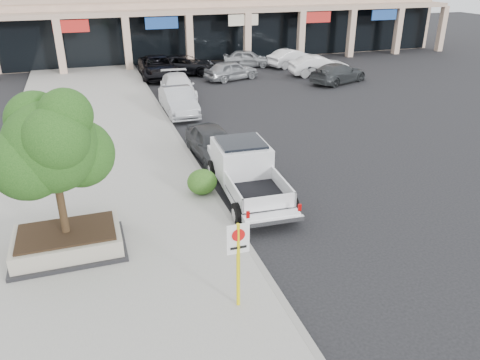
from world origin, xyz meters
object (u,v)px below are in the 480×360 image
curb_car_b (179,101)px  curb_car_d (158,67)px  planter (68,242)px  curb_car_c (178,87)px  lot_car_a (231,70)px  lot_car_f (292,58)px  lot_car_b (319,66)px  pickup_truck (249,174)px  no_parking_sign (238,254)px  planter_tree (56,145)px  lot_car_d (185,65)px  lot_car_c (338,73)px  curb_car_a (213,143)px  lot_car_e (247,58)px

curb_car_b → curb_car_d: size_ratio=0.80×
planter → curb_car_c: size_ratio=0.65×
lot_car_a → lot_car_f: lot_car_f is taller
lot_car_b → planter: bearing=143.3°
pickup_truck → curb_car_c: 14.69m
no_parking_sign → lot_car_f: (13.74, 27.38, -0.92)m
planter_tree → lot_car_d: bearing=70.0°
curb_car_d → lot_car_d: bearing=15.5°
planter → lot_car_a: bearing=60.8°
no_parking_sign → lot_car_c: no_parking_sign is taller
curb_car_a → lot_car_a: 15.43m
planter → curb_car_d: 23.86m
lot_car_a → lot_car_f: size_ratio=0.96×
planter → lot_car_d: size_ratio=0.62×
lot_car_f → lot_car_b: bearing=172.0°
curb_car_b → planter_tree: bearing=-114.4°
curb_car_b → lot_car_b: 13.95m
curb_car_d → lot_car_f: curb_car_d is taller
lot_car_d → lot_car_e: bearing=-53.2°
lot_car_a → curb_car_d: bearing=46.6°
curb_car_a → lot_car_c: size_ratio=0.87×
no_parking_sign → lot_car_a: no_parking_sign is taller
no_parking_sign → lot_car_b: (14.29, 23.57, -0.89)m
pickup_truck → lot_car_d: pickup_truck is taller
curb_car_c → lot_car_d: (1.97, 6.84, -0.00)m
curb_car_d → no_parking_sign: bearing=-92.9°
lot_car_a → lot_car_d: (-2.79, 3.03, 0.01)m
lot_car_e → curb_car_a: bearing=177.2°
planter → lot_car_e: lot_car_e is taller
lot_car_a → lot_car_d: size_ratio=0.80×
lot_car_a → lot_car_b: (6.84, -0.71, 0.04)m
curb_car_a → curb_car_b: 7.12m
curb_car_b → curb_car_d: curb_car_d is taller
pickup_truck → lot_car_e: 24.11m
planter → curb_car_c: (6.66, 16.65, 0.24)m
pickup_truck → lot_car_f: pickup_truck is taller
curb_car_a → planter_tree: bearing=-138.5°
pickup_truck → lot_car_c: size_ratio=1.21×
no_parking_sign → curb_car_a: size_ratio=0.55×
curb_car_a → lot_car_a: bearing=66.4°
curb_car_c → lot_car_b: lot_car_b is taller
curb_car_c → lot_car_c: size_ratio=1.03×
planter_tree → lot_car_a: bearing=60.9°
lot_car_a → lot_car_d: lot_car_d is taller
curb_car_d → lot_car_f: bearing=5.3°
curb_car_d → lot_car_a: curb_car_d is taller
lot_car_e → lot_car_f: 3.72m
planter_tree → curb_car_b: 14.47m
no_parking_sign → curb_car_d: 26.93m
lot_car_e → lot_car_b: bearing=-120.1°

